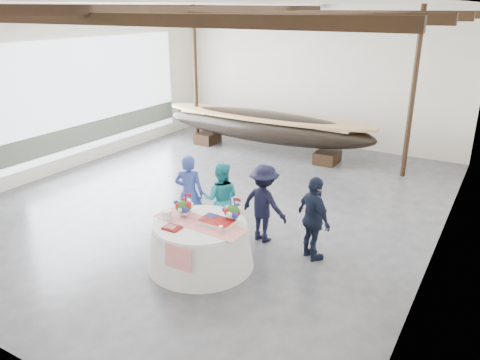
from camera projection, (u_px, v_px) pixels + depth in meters
The scene contains 14 objects.
floor at pixel (218, 199), 11.45m from camera, with size 10.00×12.00×0.01m, color #3D3D42.
wall_back at pixel (316, 77), 15.51m from camera, with size 10.00×0.02×4.50m, color silver.
wall_left at pixel (67, 90), 13.05m from camera, with size 0.02×12.00×4.50m, color silver.
wall_right at pixel (453, 137), 8.29m from camera, with size 0.02×12.00×4.50m, color silver.
ceiling at pixel (215, 3), 9.89m from camera, with size 10.00×12.00×0.01m, color white.
pavilion_structure at pixel (233, 26), 10.64m from camera, with size 9.80×11.76×4.50m.
open_bay at pixel (97, 99), 13.98m from camera, with size 0.03×7.00×3.20m.
longboat_display at pixel (264, 126), 14.84m from camera, with size 7.24×1.45×1.36m.
banquet_table at pixel (201, 244), 8.42m from camera, with size 1.93×1.93×0.83m.
tabletop_items at pixel (205, 212), 8.36m from camera, with size 1.81×1.04×0.40m.
guest_woman_blue at pixel (189, 193), 9.59m from camera, with size 0.60×0.40×1.65m, color navy.
guest_woman_teal at pixel (221, 199), 9.47m from camera, with size 0.75×0.58×1.54m, color teal.
guest_man_left at pixel (264, 203), 9.19m from camera, with size 1.03×0.59×1.59m, color black.
guest_man_right at pixel (314, 219), 8.49m from camera, with size 0.94×0.39×1.61m, color black.
Camera 1 is at (5.83, -8.84, 4.42)m, focal length 35.00 mm.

